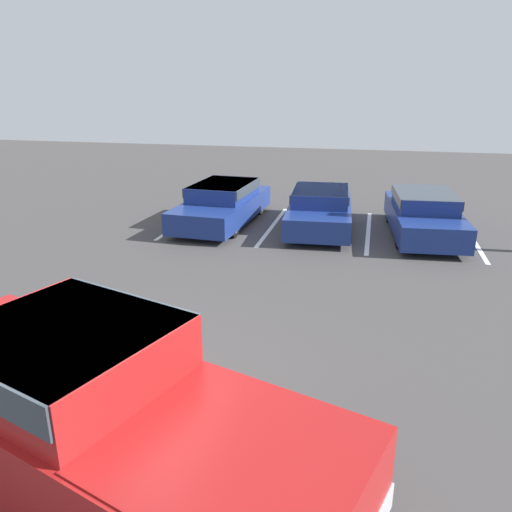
% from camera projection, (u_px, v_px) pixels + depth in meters
% --- Properties ---
extents(ground_plane, '(60.00, 60.00, 0.00)m').
position_uv_depth(ground_plane, '(119.00, 418.00, 6.49)').
color(ground_plane, '#423F3F').
extents(stall_stripe_a, '(0.12, 4.55, 0.01)m').
position_uv_depth(stall_stripe_a, '(185.00, 220.00, 16.02)').
color(stall_stripe_a, white).
rests_on(stall_stripe_a, ground_plane).
extents(stall_stripe_b, '(0.12, 4.55, 0.01)m').
position_uv_depth(stall_stripe_b, '(273.00, 226.00, 15.39)').
color(stall_stripe_b, white).
rests_on(stall_stripe_b, ground_plane).
extents(stall_stripe_c, '(0.12, 4.55, 0.01)m').
position_uv_depth(stall_stripe_c, '(368.00, 232.00, 14.76)').
color(stall_stripe_c, white).
rests_on(stall_stripe_c, ground_plane).
extents(stall_stripe_d, '(0.12, 4.55, 0.01)m').
position_uv_depth(stall_stripe_d, '(472.00, 238.00, 14.14)').
color(stall_stripe_d, white).
rests_on(stall_stripe_d, ground_plane).
extents(pickup_truck, '(6.19, 3.79, 1.78)m').
position_uv_depth(pickup_truck, '(93.00, 409.00, 5.21)').
color(pickup_truck, '#A51919').
rests_on(pickup_truck, ground_plane).
extents(parked_sedan_a, '(2.08, 4.81, 1.26)m').
position_uv_depth(parked_sedan_a, '(223.00, 202.00, 15.50)').
color(parked_sedan_a, navy).
rests_on(parked_sedan_a, ground_plane).
extents(parked_sedan_b, '(2.07, 4.39, 1.21)m').
position_uv_depth(parked_sedan_b, '(320.00, 208.00, 14.87)').
color(parked_sedan_b, navy).
rests_on(parked_sedan_b, ground_plane).
extents(parked_sedan_c, '(2.10, 4.70, 1.24)m').
position_uv_depth(parked_sedan_c, '(423.00, 213.00, 14.24)').
color(parked_sedan_c, navy).
rests_on(parked_sedan_c, ground_plane).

